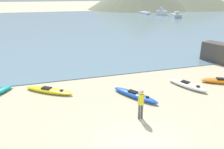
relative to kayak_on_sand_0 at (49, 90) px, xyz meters
The scene contains 11 objects.
ground_plane 7.85m from the kayak_on_sand_0, 62.61° to the right, with size 400.00×400.00×0.00m, color #C6B793.
bay_water 36.94m from the kayak_on_sand_0, 84.39° to the left, with size 160.00×70.00×0.06m, color slate.
kayak_on_sand_0 is the anchor object (origin of this frame).
kayak_on_sand_1 9.58m from the kayak_on_sand_0, 12.01° to the right, with size 1.86×3.08×0.38m.
kayak_on_sand_2 5.74m from the kayak_on_sand_0, 24.83° to the right, with size 2.28×3.24×0.38m.
kayak_on_sand_4 12.49m from the kayak_on_sand_0, ahead, with size 3.06×2.04×0.37m.
person_near_foreground 6.66m from the kayak_on_sand_0, 47.13° to the right, with size 0.34×0.28×1.66m.
moored_boat_0 53.55m from the kayak_on_sand_0, 48.54° to the left, with size 3.47×5.47×1.61m.
moored_boat_1 60.90m from the kayak_on_sand_0, 58.71° to the left, with size 2.24×4.93×0.76m.
moored_boat_2 59.37m from the kayak_on_sand_0, 53.65° to the left, with size 2.91×3.44×2.31m.
shoreline_rock 16.10m from the kayak_on_sand_0, ahead, with size 1.48×2.69×1.82m, color #4C4742.
Camera 1 is at (-3.52, -7.03, 6.22)m, focal length 35.00 mm.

